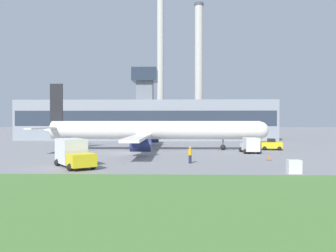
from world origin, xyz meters
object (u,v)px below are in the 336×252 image
fuel_truck (73,153)px  ground_crew_person (190,155)px  baggage_truck (250,146)px  pushback_tug (271,145)px  airplane (152,131)px

fuel_truck → ground_crew_person: size_ratio=3.36×
baggage_truck → pushback_tug: bearing=50.2°
pushback_tug → ground_crew_person: bearing=-128.6°
pushback_tug → fuel_truck: bearing=-141.5°
pushback_tug → baggage_truck: 6.93m
airplane → pushback_tug: bearing=1.5°
airplane → fuel_truck: (-6.13, -19.18, -1.64)m
fuel_truck → pushback_tug: bearing=38.5°
pushback_tug → baggage_truck: baggage_truck is taller
airplane → baggage_truck: (14.18, -4.81, -1.92)m
airplane → baggage_truck: airplane is taller
pushback_tug → ground_crew_person: size_ratio=1.92×
fuel_truck → ground_crew_person: fuel_truck is taller
airplane → pushback_tug: airplane is taller
baggage_truck → fuel_truck: 24.88m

